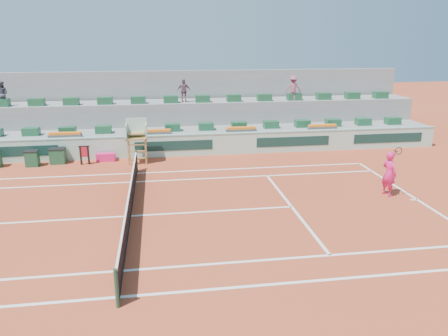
{
  "coord_description": "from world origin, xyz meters",
  "views": [
    {
      "loc": [
        1.26,
        -15.85,
        6.66
      ],
      "look_at": [
        4.0,
        2.5,
        1.0
      ],
      "focal_mm": 35.0,
      "sensor_mm": 36.0,
      "label": 1
    }
  ],
  "objects_px": {
    "player_bag": "(106,157)",
    "tennis_player": "(389,173)",
    "drink_cooler_a": "(58,156)",
    "umpire_chair": "(137,135)"
  },
  "relations": [
    {
      "from": "player_bag",
      "to": "tennis_player",
      "type": "distance_m",
      "value": 14.64
    },
    {
      "from": "player_bag",
      "to": "drink_cooler_a",
      "type": "xyz_separation_m",
      "value": [
        -2.5,
        -0.07,
        0.2
      ]
    },
    {
      "from": "drink_cooler_a",
      "to": "tennis_player",
      "type": "bearing_deg",
      "value": -25.51
    },
    {
      "from": "player_bag",
      "to": "umpire_chair",
      "type": "distance_m",
      "value": 2.27
    },
    {
      "from": "drink_cooler_a",
      "to": "player_bag",
      "type": "bearing_deg",
      "value": 1.66
    },
    {
      "from": "drink_cooler_a",
      "to": "umpire_chair",
      "type": "bearing_deg",
      "value": -6.11
    },
    {
      "from": "umpire_chair",
      "to": "tennis_player",
      "type": "height_order",
      "value": "umpire_chair"
    },
    {
      "from": "umpire_chair",
      "to": "drink_cooler_a",
      "type": "distance_m",
      "value": 4.44
    },
    {
      "from": "umpire_chair",
      "to": "tennis_player",
      "type": "distance_m",
      "value": 12.85
    },
    {
      "from": "player_bag",
      "to": "umpire_chair",
      "type": "bearing_deg",
      "value": -16.7
    }
  ]
}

